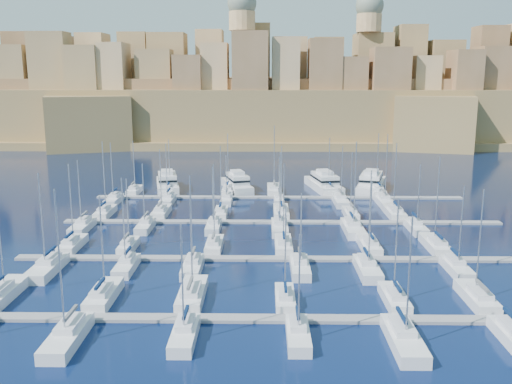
{
  "coord_description": "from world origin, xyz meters",
  "views": [
    {
      "loc": [
        -3.44,
        -96.31,
        28.59
      ],
      "look_at": [
        -4.92,
        6.0,
        6.96
      ],
      "focal_mm": 40.0,
      "sensor_mm": 36.0,
      "label": 1
    }
  ],
  "objects_px": {
    "motor_yacht_c": "(324,183)",
    "motor_yacht_a": "(167,183)",
    "sailboat_2": "(192,294)",
    "motor_yacht_b": "(237,183)",
    "sailboat_0": "(3,293)",
    "sailboat_4": "(394,298)",
    "motor_yacht_d": "(371,183)"
  },
  "relations": [
    {
      "from": "motor_yacht_b",
      "to": "motor_yacht_a",
      "type": "bearing_deg",
      "value": 178.37
    },
    {
      "from": "sailboat_0",
      "to": "motor_yacht_c",
      "type": "distance_m",
      "value": 85.05
    },
    {
      "from": "motor_yacht_b",
      "to": "motor_yacht_d",
      "type": "height_order",
      "value": "same"
    },
    {
      "from": "motor_yacht_a",
      "to": "motor_yacht_b",
      "type": "height_order",
      "value": "same"
    },
    {
      "from": "motor_yacht_a",
      "to": "motor_yacht_c",
      "type": "height_order",
      "value": "same"
    },
    {
      "from": "sailboat_0",
      "to": "sailboat_2",
      "type": "xyz_separation_m",
      "value": [
        24.37,
        0.06,
        0.02
      ]
    },
    {
      "from": "sailboat_2",
      "to": "motor_yacht_b",
      "type": "relative_size",
      "value": 0.99
    },
    {
      "from": "sailboat_2",
      "to": "sailboat_4",
      "type": "relative_size",
      "value": 1.18
    },
    {
      "from": "sailboat_0",
      "to": "motor_yacht_c",
      "type": "height_order",
      "value": "sailboat_0"
    },
    {
      "from": "sailboat_2",
      "to": "motor_yacht_a",
      "type": "xyz_separation_m",
      "value": [
        -14.74,
        69.46,
        0.95
      ]
    },
    {
      "from": "sailboat_4",
      "to": "motor_yacht_c",
      "type": "height_order",
      "value": "sailboat_4"
    },
    {
      "from": "motor_yacht_b",
      "to": "motor_yacht_c",
      "type": "height_order",
      "value": "same"
    },
    {
      "from": "motor_yacht_a",
      "to": "motor_yacht_c",
      "type": "xyz_separation_m",
      "value": [
        38.74,
        0.43,
        0.0
      ]
    },
    {
      "from": "sailboat_0",
      "to": "motor_yacht_b",
      "type": "distance_m",
      "value": 74.09
    },
    {
      "from": "motor_yacht_a",
      "to": "sailboat_2",
      "type": "bearing_deg",
      "value": -78.02
    },
    {
      "from": "sailboat_4",
      "to": "motor_yacht_a",
      "type": "relative_size",
      "value": 0.79
    },
    {
      "from": "sailboat_2",
      "to": "motor_yacht_c",
      "type": "bearing_deg",
      "value": 71.05
    },
    {
      "from": "motor_yacht_b",
      "to": "motor_yacht_c",
      "type": "xyz_separation_m",
      "value": [
        21.47,
        0.93,
        0.0
      ]
    },
    {
      "from": "sailboat_4",
      "to": "sailboat_0",
      "type": "bearing_deg",
      "value": 179.06
    },
    {
      "from": "sailboat_4",
      "to": "motor_yacht_a",
      "type": "xyz_separation_m",
      "value": [
        -40.38,
        70.34,
        0.99
      ]
    },
    {
      "from": "sailboat_4",
      "to": "motor_yacht_c",
      "type": "xyz_separation_m",
      "value": [
        -1.64,
        70.77,
        0.99
      ]
    },
    {
      "from": "motor_yacht_b",
      "to": "motor_yacht_c",
      "type": "bearing_deg",
      "value": 2.47
    },
    {
      "from": "sailboat_0",
      "to": "motor_yacht_d",
      "type": "xyz_separation_m",
      "value": [
        60.09,
        70.37,
        0.97
      ]
    },
    {
      "from": "sailboat_2",
      "to": "motor_yacht_d",
      "type": "bearing_deg",
      "value": 63.06
    },
    {
      "from": "motor_yacht_a",
      "to": "motor_yacht_b",
      "type": "distance_m",
      "value": 17.28
    },
    {
      "from": "motor_yacht_b",
      "to": "motor_yacht_c",
      "type": "relative_size",
      "value": 0.89
    },
    {
      "from": "sailboat_4",
      "to": "motor_yacht_b",
      "type": "relative_size",
      "value": 0.84
    },
    {
      "from": "motor_yacht_a",
      "to": "motor_yacht_d",
      "type": "xyz_separation_m",
      "value": [
        50.47,
        0.85,
        0.0
      ]
    },
    {
      "from": "sailboat_2",
      "to": "motor_yacht_c",
      "type": "xyz_separation_m",
      "value": [
        23.99,
        69.89,
        0.95
      ]
    },
    {
      "from": "sailboat_2",
      "to": "motor_yacht_a",
      "type": "height_order",
      "value": "sailboat_2"
    },
    {
      "from": "motor_yacht_c",
      "to": "sailboat_0",
      "type": "bearing_deg",
      "value": -124.66
    },
    {
      "from": "motor_yacht_c",
      "to": "motor_yacht_a",
      "type": "bearing_deg",
      "value": -179.36
    }
  ]
}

